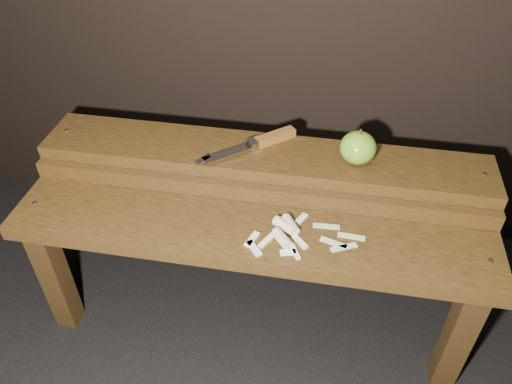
% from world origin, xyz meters
% --- Properties ---
extents(ground, '(60.00, 60.00, 0.00)m').
position_xyz_m(ground, '(0.00, 0.00, 0.00)').
color(ground, black).
extents(bench_front_tier, '(1.20, 0.20, 0.42)m').
position_xyz_m(bench_front_tier, '(0.00, -0.06, 0.35)').
color(bench_front_tier, black).
rests_on(bench_front_tier, ground).
extents(bench_rear_tier, '(1.20, 0.21, 0.50)m').
position_xyz_m(bench_rear_tier, '(0.00, 0.17, 0.41)').
color(bench_rear_tier, black).
rests_on(bench_rear_tier, ground).
extents(apple, '(0.09, 0.09, 0.10)m').
position_xyz_m(apple, '(0.24, 0.17, 0.54)').
color(apple, '#63971F').
rests_on(apple, bench_rear_tier).
extents(knife, '(0.24, 0.21, 0.03)m').
position_xyz_m(knife, '(-0.01, 0.20, 0.51)').
color(knife, brown).
rests_on(knife, bench_rear_tier).
extents(apple_scraps, '(0.28, 0.17, 0.03)m').
position_xyz_m(apple_scraps, '(0.10, -0.05, 0.43)').
color(apple_scraps, beige).
rests_on(apple_scraps, bench_front_tier).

